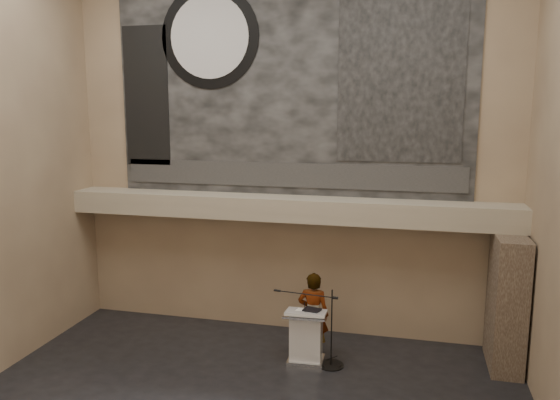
# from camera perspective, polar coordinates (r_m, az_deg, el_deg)

# --- Properties ---
(wall_back) EXTENTS (10.00, 0.02, 8.50)m
(wall_back) POSITION_cam_1_polar(r_m,az_deg,el_deg) (12.28, 0.89, 5.46)
(wall_back) COLOR #806951
(wall_back) RESTS_ON floor
(wall_front) EXTENTS (10.00, 0.02, 8.50)m
(wall_front) POSITION_cam_1_polar(r_m,az_deg,el_deg) (4.88, -20.55, -1.93)
(wall_front) COLOR #806951
(wall_front) RESTS_ON floor
(soffit) EXTENTS (10.00, 0.80, 0.50)m
(soffit) POSITION_cam_1_polar(r_m,az_deg,el_deg) (12.06, 0.45, -0.85)
(soffit) COLOR gray
(soffit) RESTS_ON wall_back
(sprinkler_left) EXTENTS (0.04, 0.04, 0.06)m
(sprinkler_left) POSITION_cam_1_polar(r_m,az_deg,el_deg) (12.53, -6.75, -1.82)
(sprinkler_left) COLOR #B2893D
(sprinkler_left) RESTS_ON soffit
(sprinkler_right) EXTENTS (0.04, 0.04, 0.06)m
(sprinkler_right) POSITION_cam_1_polar(r_m,az_deg,el_deg) (11.79, 9.43, -2.63)
(sprinkler_right) COLOR #B2893D
(sprinkler_right) RESTS_ON soffit
(banner) EXTENTS (8.00, 0.05, 5.00)m
(banner) POSITION_cam_1_polar(r_m,az_deg,el_deg) (12.22, 0.88, 12.24)
(banner) COLOR black
(banner) RESTS_ON wall_back
(banner_text_strip) EXTENTS (7.76, 0.02, 0.55)m
(banner_text_strip) POSITION_cam_1_polar(r_m,az_deg,el_deg) (12.27, 0.81, 2.64)
(banner_text_strip) COLOR #2A2A2A
(banner_text_strip) RESTS_ON banner
(banner_clock_rim) EXTENTS (2.30, 0.02, 2.30)m
(banner_clock_rim) POSITION_cam_1_polar(r_m,az_deg,el_deg) (12.79, -7.38, 16.55)
(banner_clock_rim) COLOR black
(banner_clock_rim) RESTS_ON banner
(banner_clock_face) EXTENTS (1.84, 0.02, 1.84)m
(banner_clock_face) POSITION_cam_1_polar(r_m,az_deg,el_deg) (12.77, -7.42, 16.56)
(banner_clock_face) COLOR silver
(banner_clock_face) RESTS_ON banner
(banner_building_print) EXTENTS (2.60, 0.02, 3.60)m
(banner_building_print) POSITION_cam_1_polar(r_m,az_deg,el_deg) (11.88, 12.47, 12.56)
(banner_building_print) COLOR black
(banner_building_print) RESTS_ON banner
(banner_brick_print) EXTENTS (1.10, 0.02, 3.20)m
(banner_brick_print) POSITION_cam_1_polar(r_m,az_deg,el_deg) (13.35, -13.79, 10.47)
(banner_brick_print) COLOR black
(banner_brick_print) RESTS_ON banner
(stone_pier) EXTENTS (0.60, 1.40, 2.70)m
(stone_pier) POSITION_cam_1_polar(r_m,az_deg,el_deg) (11.89, 22.61, -9.78)
(stone_pier) COLOR #433529
(stone_pier) RESTS_ON floor
(lectern) EXTENTS (0.83, 0.61, 1.14)m
(lectern) POSITION_cam_1_polar(r_m,az_deg,el_deg) (11.46, 2.74, -14.03)
(lectern) COLOR silver
(lectern) RESTS_ON floor
(binder) EXTENTS (0.38, 0.33, 0.04)m
(binder) POSITION_cam_1_polar(r_m,az_deg,el_deg) (11.25, 3.36, -11.40)
(binder) COLOR black
(binder) RESTS_ON lectern
(papers) EXTENTS (0.27, 0.33, 0.00)m
(papers) POSITION_cam_1_polar(r_m,az_deg,el_deg) (11.22, 2.14, -11.52)
(papers) COLOR white
(papers) RESTS_ON lectern
(speaker_person) EXTENTS (0.67, 0.46, 1.80)m
(speaker_person) POSITION_cam_1_polar(r_m,az_deg,el_deg) (11.62, 3.49, -11.84)
(speaker_person) COLOR beige
(speaker_person) RESTS_ON floor
(mic_stand) EXTENTS (1.48, 0.52, 1.61)m
(mic_stand) POSITION_cam_1_polar(r_m,az_deg,el_deg) (11.48, 5.14, -15.75)
(mic_stand) COLOR black
(mic_stand) RESTS_ON floor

